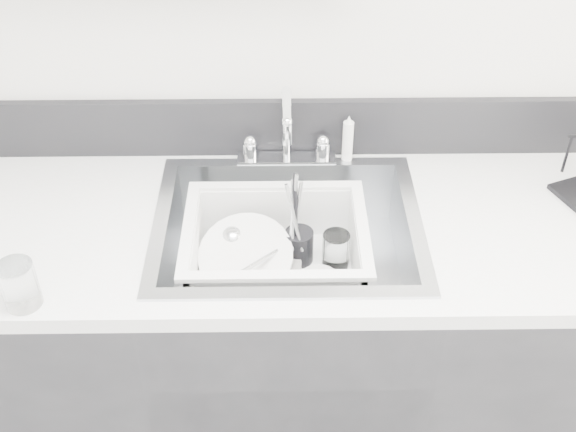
{
  "coord_description": "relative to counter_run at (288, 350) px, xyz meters",
  "views": [
    {
      "loc": [
        -0.02,
        -0.14,
        2.01
      ],
      "look_at": [
        0.0,
        1.14,
        0.98
      ],
      "focal_mm": 45.0,
      "sensor_mm": 36.0,
      "label": 1
    }
  ],
  "objects": [
    {
      "name": "room_shell",
      "position": [
        0.0,
        -0.8,
        1.22
      ],
      "size": [
        3.5,
        3.0,
        2.6
      ],
      "color": "silver",
      "rests_on": "ground"
    },
    {
      "name": "counter_run",
      "position": [
        0.0,
        0.0,
        0.0
      ],
      "size": [
        3.2,
        0.62,
        0.92
      ],
      "color": "black",
      "rests_on": "ground"
    },
    {
      "name": "backsplash",
      "position": [
        0.0,
        0.3,
        0.54
      ],
      "size": [
        3.2,
        0.02,
        0.16
      ],
      "primitive_type": "cube",
      "color": "black",
      "rests_on": "counter_run"
    },
    {
      "name": "sink",
      "position": [
        0.0,
        0.0,
        0.37
      ],
      "size": [
        0.64,
        0.52,
        0.2
      ],
      "primitive_type": null,
      "color": "silver",
      "rests_on": "counter_run"
    },
    {
      "name": "faucet",
      "position": [
        0.0,
        0.25,
        0.52
      ],
      "size": [
        0.26,
        0.18,
        0.23
      ],
      "color": "silver",
      "rests_on": "counter_run"
    },
    {
      "name": "side_sprayer",
      "position": [
        0.16,
        0.25,
        0.53
      ],
      "size": [
        0.03,
        0.03,
        0.14
      ],
      "primitive_type": "cylinder",
      "color": "white",
      "rests_on": "counter_run"
    },
    {
      "name": "wash_tub",
      "position": [
        -0.03,
        -0.02,
        0.38
      ],
      "size": [
        0.5,
        0.43,
        0.17
      ],
      "primitive_type": null,
      "rotation": [
        0.0,
        0.0,
        0.18
      ],
      "color": "white",
      "rests_on": "sink"
    },
    {
      "name": "plate_stack",
      "position": [
        -0.1,
        -0.01,
        0.34
      ],
      "size": [
        0.28,
        0.28,
        0.11
      ],
      "rotation": [
        0.0,
        0.0,
        -0.42
      ],
      "color": "white",
      "rests_on": "wash_tub"
    },
    {
      "name": "utensil_cup",
      "position": [
        0.03,
        0.04,
        0.36
      ],
      "size": [
        0.07,
        0.07,
        0.24
      ],
      "rotation": [
        0.0,
        0.0,
        0.24
      ],
      "color": "black",
      "rests_on": "wash_tub"
    },
    {
      "name": "ladle",
      "position": [
        -0.08,
        0.0,
        0.35
      ],
      "size": [
        0.29,
        0.26,
        0.08
      ],
      "primitive_type": null,
      "rotation": [
        0.0,
        0.0,
        -0.66
      ],
      "color": "silver",
      "rests_on": "wash_tub"
    },
    {
      "name": "tumbler_in_tub",
      "position": [
        0.12,
        0.02,
        0.36
      ],
      "size": [
        0.08,
        0.08,
        0.1
      ],
      "primitive_type": "cylinder",
      "rotation": [
        0.0,
        0.0,
        0.11
      ],
      "color": "white",
      "rests_on": "wash_tub"
    },
    {
      "name": "tumbler_counter",
      "position": [
        -0.56,
        -0.26,
        0.51
      ],
      "size": [
        0.08,
        0.08,
        0.11
      ],
      "primitive_type": "cylinder",
      "rotation": [
        0.0,
        0.0,
        0.1
      ],
      "color": "white",
      "rests_on": "counter_run"
    },
    {
      "name": "bowl_small",
      "position": [
        0.08,
        -0.06,
        0.32
      ],
      "size": [
        0.12,
        0.12,
        0.03
      ],
      "primitive_type": "imported",
      "rotation": [
        0.0,
        0.0,
        -0.25
      ],
      "color": "white",
      "rests_on": "wash_tub"
    }
  ]
}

